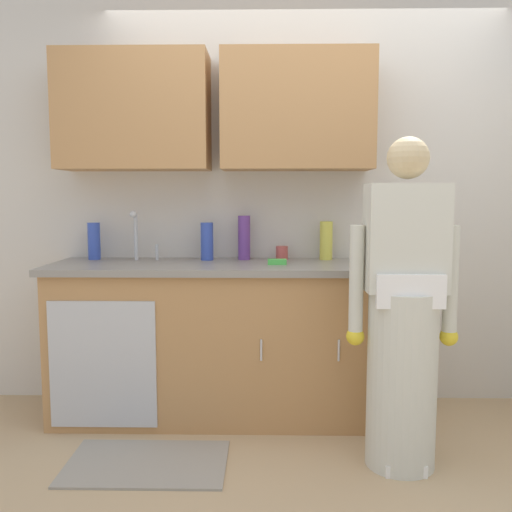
{
  "coord_description": "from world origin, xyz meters",
  "views": [
    {
      "loc": [
        -0.24,
        -2.57,
        1.34
      ],
      "look_at": [
        -0.3,
        0.55,
        1.0
      ],
      "focal_mm": 38.64,
      "sensor_mm": 36.0,
      "label": 1
    }
  ],
  "objects_px": {
    "bottle_soap": "(326,240)",
    "bottle_cleaner_spray": "(244,238)",
    "sponge": "(277,262)",
    "cup_by_sink": "(282,253)",
    "bottle_water_short": "(207,241)",
    "person_at_sink": "(403,329)",
    "bottle_water_tall": "(94,241)",
    "sink": "(137,265)"
  },
  "relations": [
    {
      "from": "sink",
      "to": "person_at_sink",
      "type": "height_order",
      "value": "person_at_sink"
    },
    {
      "from": "person_at_sink",
      "to": "bottle_water_tall",
      "type": "relative_size",
      "value": 6.94
    },
    {
      "from": "bottle_water_tall",
      "to": "bottle_cleaner_spray",
      "type": "distance_m",
      "value": 0.95
    },
    {
      "from": "bottle_soap",
      "to": "bottle_cleaner_spray",
      "type": "distance_m",
      "value": 0.52
    },
    {
      "from": "bottle_water_short",
      "to": "sponge",
      "type": "height_order",
      "value": "bottle_water_short"
    },
    {
      "from": "bottle_soap",
      "to": "bottle_water_tall",
      "type": "bearing_deg",
      "value": -179.19
    },
    {
      "from": "person_at_sink",
      "to": "sponge",
      "type": "height_order",
      "value": "person_at_sink"
    },
    {
      "from": "sink",
      "to": "sponge",
      "type": "xyz_separation_m",
      "value": [
        0.84,
        -0.06,
        0.03
      ]
    },
    {
      "from": "bottle_water_short",
      "to": "cup_by_sink",
      "type": "relative_size",
      "value": 2.79
    },
    {
      "from": "bottle_cleaner_spray",
      "to": "cup_by_sink",
      "type": "xyz_separation_m",
      "value": [
        0.24,
        0.01,
        -0.1
      ]
    },
    {
      "from": "person_at_sink",
      "to": "cup_by_sink",
      "type": "relative_size",
      "value": 19.14
    },
    {
      "from": "bottle_soap",
      "to": "bottle_water_short",
      "type": "xyz_separation_m",
      "value": [
        -0.75,
        -0.04,
        -0.0
      ]
    },
    {
      "from": "bottle_soap",
      "to": "bottle_water_tall",
      "type": "xyz_separation_m",
      "value": [
        -1.47,
        -0.02,
        -0.0
      ]
    },
    {
      "from": "cup_by_sink",
      "to": "sponge",
      "type": "bearing_deg",
      "value": -97.99
    },
    {
      "from": "sink",
      "to": "bottle_soap",
      "type": "distance_m",
      "value": 1.18
    },
    {
      "from": "bottle_water_short",
      "to": "bottle_water_tall",
      "type": "relative_size",
      "value": 1.01
    },
    {
      "from": "sponge",
      "to": "person_at_sink",
      "type": "bearing_deg",
      "value": -43.36
    },
    {
      "from": "bottle_soap",
      "to": "bottle_cleaner_spray",
      "type": "bearing_deg",
      "value": -178.94
    },
    {
      "from": "bottle_cleaner_spray",
      "to": "bottle_water_short",
      "type": "bearing_deg",
      "value": -172.08
    },
    {
      "from": "bottle_soap",
      "to": "sink",
      "type": "bearing_deg",
      "value": -170.18
    },
    {
      "from": "sink",
      "to": "bottle_water_short",
      "type": "relative_size",
      "value": 2.12
    },
    {
      "from": "sink",
      "to": "bottle_cleaner_spray",
      "type": "bearing_deg",
      "value": 16.65
    },
    {
      "from": "person_at_sink",
      "to": "bottle_water_short",
      "type": "distance_m",
      "value": 1.36
    },
    {
      "from": "person_at_sink",
      "to": "sponge",
      "type": "distance_m",
      "value": 0.88
    },
    {
      "from": "bottle_water_tall",
      "to": "sponge",
      "type": "distance_m",
      "value": 1.19
    },
    {
      "from": "cup_by_sink",
      "to": "person_at_sink",
      "type": "bearing_deg",
      "value": -55.39
    },
    {
      "from": "sink",
      "to": "bottle_water_short",
      "type": "bearing_deg",
      "value": 21.34
    },
    {
      "from": "bottle_soap",
      "to": "sponge",
      "type": "height_order",
      "value": "bottle_soap"
    },
    {
      "from": "sink",
      "to": "person_at_sink",
      "type": "relative_size",
      "value": 0.31
    },
    {
      "from": "person_at_sink",
      "to": "cup_by_sink",
      "type": "height_order",
      "value": "person_at_sink"
    },
    {
      "from": "bottle_water_short",
      "to": "sponge",
      "type": "bearing_deg",
      "value": -26.23
    },
    {
      "from": "person_at_sink",
      "to": "bottle_cleaner_spray",
      "type": "distance_m",
      "value": 1.22
    },
    {
      "from": "bottle_water_short",
      "to": "bottle_cleaner_spray",
      "type": "xyz_separation_m",
      "value": [
        0.23,
        0.03,
        0.02
      ]
    },
    {
      "from": "sponge",
      "to": "cup_by_sink",
      "type": "bearing_deg",
      "value": 82.01
    },
    {
      "from": "person_at_sink",
      "to": "bottle_water_short",
      "type": "bearing_deg",
      "value": 142.93
    },
    {
      "from": "person_at_sink",
      "to": "bottle_soap",
      "type": "relative_size",
      "value": 6.68
    },
    {
      "from": "bottle_water_tall",
      "to": "cup_by_sink",
      "type": "distance_m",
      "value": 1.2
    },
    {
      "from": "bottle_water_tall",
      "to": "bottle_cleaner_spray",
      "type": "xyz_separation_m",
      "value": [
        0.95,
        0.01,
        0.02
      ]
    },
    {
      "from": "person_at_sink",
      "to": "bottle_water_short",
      "type": "height_order",
      "value": "person_at_sink"
    },
    {
      "from": "person_at_sink",
      "to": "sponge",
      "type": "relative_size",
      "value": 14.73
    },
    {
      "from": "person_at_sink",
      "to": "bottle_cleaner_spray",
      "type": "xyz_separation_m",
      "value": [
        -0.81,
        0.82,
        0.39
      ]
    },
    {
      "from": "person_at_sink",
      "to": "bottle_cleaner_spray",
      "type": "bearing_deg",
      "value": 134.67
    }
  ]
}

